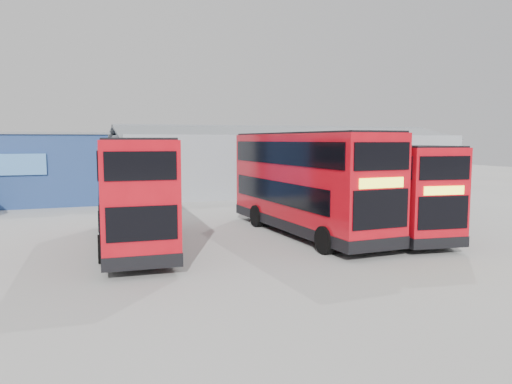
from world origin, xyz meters
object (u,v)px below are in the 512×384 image
(office_block, at_px, (20,168))
(single_decker_blue, at_px, (368,188))
(double_decker_left, at_px, (131,193))
(double_decker_right, at_px, (381,190))
(double_decker_centre, at_px, (306,184))
(maintenance_shed, at_px, (284,162))

(office_block, xyz_separation_m, single_decker_blue, (21.76, -12.17, -1.12))
(double_decker_left, distance_m, single_decker_blue, 17.04)
(office_block, xyz_separation_m, double_decker_right, (17.76, -19.48, -0.41))
(office_block, height_order, single_decker_blue, office_block)
(double_decker_centre, distance_m, single_decker_blue, 9.96)
(double_decker_left, height_order, single_decker_blue, double_decker_left)
(maintenance_shed, distance_m, double_decker_centre, 21.97)
(double_decker_right, xyz_separation_m, single_decker_blue, (4.00, 7.31, -0.71))
(office_block, bearing_deg, double_decker_centre, -52.62)
(single_decker_blue, bearing_deg, double_decker_right, 63.92)
(double_decker_centre, height_order, single_decker_blue, double_decker_centre)
(office_block, bearing_deg, double_decker_right, -47.64)
(office_block, distance_m, single_decker_blue, 24.96)
(double_decker_centre, xyz_separation_m, double_decker_right, (3.62, -0.97, -0.30))
(office_block, height_order, maintenance_shed, maintenance_shed)
(maintenance_shed, height_order, double_decker_left, maintenance_shed)
(double_decker_right, bearing_deg, office_block, 139.44)
(double_decker_left, bearing_deg, office_block, -69.18)
(maintenance_shed, relative_size, double_decker_left, 2.73)
(office_block, relative_size, double_decker_left, 1.10)
(double_decker_right, bearing_deg, double_decker_centre, 172.02)
(maintenance_shed, height_order, single_decker_blue, maintenance_shed)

